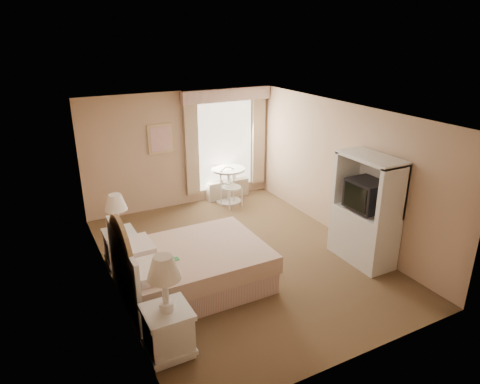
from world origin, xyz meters
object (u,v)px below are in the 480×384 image
nightstand_far (120,238)px  armoire (365,218)px  cafe_chair (230,184)px  round_table (228,179)px  bed (187,267)px  nightstand_near (167,319)px

nightstand_far → armoire: (3.65, -1.78, 0.30)m
nightstand_far → armoire: size_ratio=0.66×
nightstand_far → cafe_chair: bearing=26.8°
nightstand_far → round_table: (2.80, 1.61, 0.07)m
bed → cafe_chair: size_ratio=2.40×
bed → armoire: size_ratio=1.16×
armoire → bed: bearing=169.1°
round_table → cafe_chair: size_ratio=0.90×
cafe_chair → nightstand_near: bearing=-133.6°
nightstand_far → cafe_chair: nightstand_far is taller
nightstand_near → armoire: (3.65, 0.66, 0.26)m
cafe_chair → bed: bearing=-135.8°
nightstand_far → armoire: 4.07m
bed → nightstand_near: 1.43m
cafe_chair → armoire: (0.93, -3.15, 0.25)m
round_table → nightstand_far: bearing=-150.1°
bed → round_table: size_ratio=2.69×
bed → round_table: bearing=53.6°
bed → nightstand_near: (-0.72, -1.23, 0.15)m
bed → cafe_chair: bed is taller
nightstand_near → cafe_chair: size_ratio=1.49×
nightstand_near → armoire: armoire is taller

